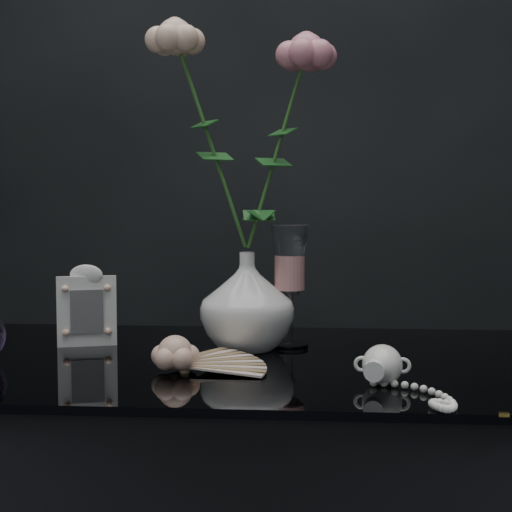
# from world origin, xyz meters

# --- Properties ---
(vase) EXTENTS (0.18, 0.18, 0.16)m
(vase) POSITION_xyz_m (0.03, 0.12, 0.84)
(vase) COLOR white
(vase) RESTS_ON table
(wine_glass) EXTENTS (0.08, 0.08, 0.20)m
(wine_glass) POSITION_xyz_m (0.10, 0.14, 0.86)
(wine_glass) COLOR white
(wine_glass) RESTS_ON table
(picture_frame) EXTENTS (0.12, 0.10, 0.14)m
(picture_frame) POSITION_xyz_m (-0.24, 0.13, 0.83)
(picture_frame) COLOR white
(picture_frame) RESTS_ON table
(paper_fan) EXTENTS (0.27, 0.23, 0.02)m
(paper_fan) POSITION_xyz_m (-0.05, -0.05, 0.77)
(paper_fan) COLOR #F1EBC0
(paper_fan) RESTS_ON table
(loose_rose) EXTENTS (0.17, 0.19, 0.05)m
(loose_rose) POSITION_xyz_m (-0.06, -0.05, 0.79)
(loose_rose) COLOR beige
(loose_rose) RESTS_ON table
(pearl_jar) EXTENTS (0.21, 0.21, 0.06)m
(pearl_jar) POSITION_xyz_m (0.23, -0.10, 0.79)
(pearl_jar) COLOR white
(pearl_jar) RESTS_ON table
(roses) EXTENTS (0.29, 0.12, 0.42)m
(roses) POSITION_xyz_m (0.02, 0.12, 1.13)
(roses) COLOR #FFC2A3
(roses) RESTS_ON vase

